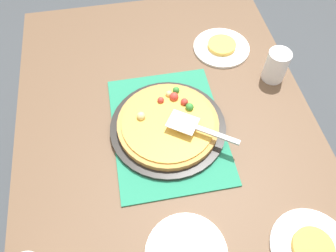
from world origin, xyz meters
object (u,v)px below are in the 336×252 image
object	(u,v)px
cup_near	(276,66)
pizza_server	(197,128)
pizza	(168,123)
served_slice_right	(222,45)
plate_far_right	(221,48)
served_slice_left	(313,248)
pizza_pan	(168,127)
plate_near_left	(311,249)

from	to	relation	value
cup_near	pizza_server	xyz separation A→B (m)	(-0.21, 0.34, 0.01)
pizza	served_slice_right	distance (m)	0.43
plate_far_right	pizza_server	xyz separation A→B (m)	(-0.39, 0.20, 0.07)
pizza	served_slice_left	xyz separation A→B (m)	(-0.45, -0.31, -0.02)
pizza_pan	plate_near_left	world-z (taller)	pizza_pan
served_slice_left	plate_far_right	bearing A→B (deg)	2.22
pizza	served_slice_right	world-z (taller)	pizza
plate_far_right	pizza_server	size ratio (longest dim) A/B	1.03
pizza_pan	cup_near	xyz separation A→B (m)	(0.16, -0.42, 0.05)
plate_near_left	served_slice_right	xyz separation A→B (m)	(0.79, 0.03, 0.01)
plate_near_left	plate_far_right	world-z (taller)	same
pizza	served_slice_left	size ratio (longest dim) A/B	3.00
pizza_pan	cup_near	size ratio (longest dim) A/B	3.17
pizza	served_slice_right	xyz separation A→B (m)	(0.34, -0.27, -0.02)
pizza	pizza_server	size ratio (longest dim) A/B	1.54
pizza	cup_near	world-z (taller)	cup_near
pizza_pan	served_slice_right	distance (m)	0.44
pizza_server	plate_near_left	bearing A→B (deg)	-150.06
served_slice_right	cup_near	world-z (taller)	cup_near
pizza_pan	pizza	xyz separation A→B (m)	(0.00, -0.00, 0.02)
served_slice_left	cup_near	size ratio (longest dim) A/B	0.92
pizza_server	pizza	bearing A→B (deg)	53.75
pizza_pan	pizza	size ratio (longest dim) A/B	1.15
served_slice_right	cup_near	distance (m)	0.23
pizza_server	served_slice_left	bearing A→B (deg)	-150.06
plate_far_right	pizza	bearing A→B (deg)	140.65
plate_far_right	cup_near	world-z (taller)	cup_near
plate_far_right	served_slice_left	bearing A→B (deg)	-177.78
served_slice_right	cup_near	xyz separation A→B (m)	(-0.18, -0.14, 0.04)
served_slice_left	plate_near_left	bearing A→B (deg)	0.00
pizza	plate_near_left	distance (m)	0.54
pizza_pan	pizza_server	size ratio (longest dim) A/B	1.77
pizza_pan	served_slice_right	size ratio (longest dim) A/B	3.45
plate_far_right	served_slice_right	size ratio (longest dim) A/B	2.00
pizza	pizza_server	xyz separation A→B (m)	(-0.06, -0.08, 0.04)
served_slice_left	pizza_server	size ratio (longest dim) A/B	0.51
plate_far_right	cup_near	xyz separation A→B (m)	(-0.18, -0.14, 0.06)
pizza_pan	plate_near_left	size ratio (longest dim) A/B	1.73
pizza_pan	served_slice_left	world-z (taller)	served_slice_left
served_slice_left	pizza_pan	bearing A→B (deg)	34.43
plate_near_left	pizza_server	bearing A→B (deg)	29.94
cup_near	served_slice_right	bearing A→B (deg)	38.61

